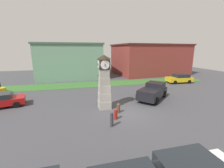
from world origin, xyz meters
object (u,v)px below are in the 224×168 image
Objects in this scene: car_end_of_row at (180,78)px; pedestrian_crossing_lot at (99,77)px; car_silver_hatch at (1,100)px; clock_tower at (104,84)px; pickup_truck at (153,91)px; pedestrian_near_bench at (102,81)px; bollard_mid_row at (116,114)px; bollard_far_row at (112,119)px; bollard_near_tower at (118,108)px.

pedestrian_crossing_lot reaches higher than car_end_of_row.
clock_tower is at bearing -15.46° from car_silver_hatch.
car_end_of_row is at bearing 37.29° from pickup_truck.
pedestrian_crossing_lot is at bearing 88.90° from pedestrian_near_bench.
bollard_mid_row is at bearing -27.45° from car_silver_hatch.
bollard_mid_row is 0.57× the size of pedestrian_crossing_lot.
car_end_of_row is (14.66, 10.88, 0.33)m from bollard_mid_row.
bollard_far_row is at bearing -33.55° from car_silver_hatch.
pickup_truck reaches higher than car_end_of_row.
bollard_near_tower is 0.99× the size of bollard_mid_row.
car_silver_hatch is at bearing -151.24° from pedestrian_near_bench.
clock_tower is at bearing 87.12° from bollard_far_row.
pedestrian_near_bench is at bearing 85.16° from bollard_mid_row.
pickup_truck is at bearing 39.24° from bollard_far_row.
bollard_near_tower is 13.58m from pedestrian_crossing_lot.
clock_tower is 4.20m from bollard_far_row.
pickup_truck is at bearing 35.45° from bollard_mid_row.
pedestrian_crossing_lot is (1.66, 15.89, 0.33)m from bollard_far_row.
pickup_truck is at bearing 12.72° from clock_tower.
car_end_of_row is at bearing 36.59° from bollard_mid_row.
bollard_near_tower is 17.06m from car_end_of_row.
bollard_mid_row is at bearing -144.55° from pickup_truck.
clock_tower reaches higher than bollard_mid_row.
car_end_of_row reaches higher than bollard_mid_row.
pickup_truck reaches higher than bollard_mid_row.
car_end_of_row is at bearing 12.27° from car_silver_hatch.
pedestrian_crossing_lot reaches higher than bollard_near_tower.
pedestrian_crossing_lot is (1.48, 12.14, -1.56)m from clock_tower.
pickup_truck reaches higher than car_silver_hatch.
bollard_near_tower is 10.49m from pedestrian_near_bench.
bollard_far_row is 0.72× the size of pedestrian_crossing_lot.
car_end_of_row is at bearing -3.42° from pedestrian_near_bench.
pedestrian_crossing_lot is at bearing 85.94° from bollard_mid_row.
clock_tower reaches higher than car_silver_hatch.
pedestrian_near_bench is (1.60, 12.79, 0.34)m from bollard_far_row.
pedestrian_near_bench is at bearing 121.29° from pickup_truck.
car_end_of_row is 11.32m from pickup_truck.
pickup_truck is (5.05, 2.79, 0.48)m from bollard_near_tower.
car_silver_hatch is 16.16m from pickup_truck.
bollard_far_row is 8.10m from pickup_truck.
bollard_mid_row is at bearing -94.84° from pedestrian_near_bench.
car_end_of_row is (15.27, 11.98, 0.21)m from bollard_far_row.
clock_tower is at bearing 125.83° from bollard_near_tower.
car_end_of_row is (25.10, 5.46, 0.06)m from car_silver_hatch.
pedestrian_near_bench reaches higher than car_end_of_row.
bollard_mid_row is 11.75m from pedestrian_near_bench.
bollard_far_row is 15.98m from pedestrian_crossing_lot.
car_end_of_row reaches higher than car_silver_hatch.
clock_tower is 3.36m from bollard_mid_row.
clock_tower is 3.26× the size of pedestrian_crossing_lot.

